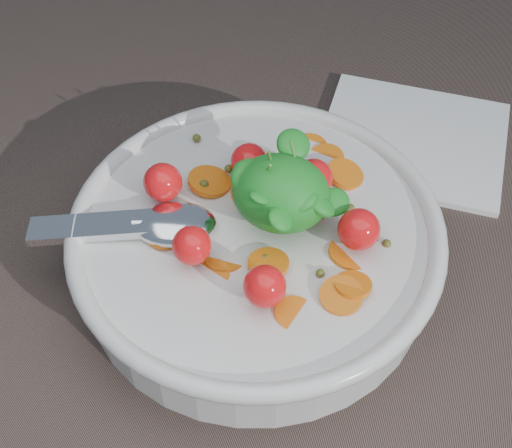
# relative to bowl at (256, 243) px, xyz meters

# --- Properties ---
(ground) EXTENTS (6.00, 6.00, 0.00)m
(ground) POSITION_rel_bowl_xyz_m (0.03, -0.02, -0.03)
(ground) COLOR brown
(ground) RESTS_ON ground
(bowl) EXTENTS (0.30, 0.28, 0.12)m
(bowl) POSITION_rel_bowl_xyz_m (0.00, 0.00, 0.00)
(bowl) COLOR silver
(bowl) RESTS_ON ground
(napkin) EXTENTS (0.16, 0.14, 0.01)m
(napkin) POSITION_rel_bowl_xyz_m (0.09, 0.18, -0.03)
(napkin) COLOR white
(napkin) RESTS_ON ground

